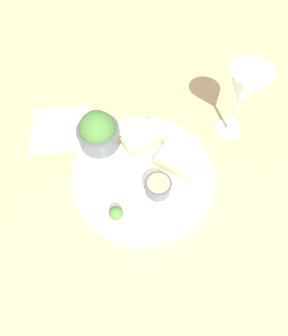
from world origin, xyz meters
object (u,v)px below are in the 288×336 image
object	(u,v)px
wine_glass	(246,90)
napkin	(61,129)
salad_bowl	(99,132)
sauce_ramekin	(159,186)
cheese_toast_near	(145,136)
cheese_toast_far	(177,162)

from	to	relation	value
wine_glass	napkin	world-z (taller)	wine_glass
salad_bowl	napkin	world-z (taller)	salad_bowl
sauce_ramekin	cheese_toast_near	xyz separation A→B (m)	(-0.03, 0.14, -0.01)
wine_glass	napkin	distance (m)	0.45
wine_glass	napkin	size ratio (longest dim) A/B	1.20
napkin	cheese_toast_far	bearing A→B (deg)	-22.03
napkin	cheese_toast_near	bearing A→B (deg)	-11.62
cheese_toast_far	wine_glass	bearing A→B (deg)	38.52
napkin	wine_glass	bearing A→B (deg)	-0.50
wine_glass	napkin	xyz separation A→B (m)	(-0.43, 0.00, -0.13)
cheese_toast_far	wine_glass	world-z (taller)	wine_glass
cheese_toast_far	napkin	size ratio (longest dim) A/B	0.72
salad_bowl	napkin	size ratio (longest dim) A/B	0.66
cheese_toast_near	wine_glass	xyz separation A→B (m)	(0.21, 0.04, 0.11)
sauce_ramekin	cheese_toast_near	distance (m)	0.14
cheese_toast_far	napkin	bearing A→B (deg)	157.97
sauce_ramekin	wine_glass	distance (m)	0.27
salad_bowl	cheese_toast_near	size ratio (longest dim) A/B	0.82
cheese_toast_near	sauce_ramekin	bearing A→B (deg)	-77.78
salad_bowl	wine_glass	size ratio (longest dim) A/B	0.55
salad_bowl	wine_glass	bearing A→B (deg)	8.15
salad_bowl	cheese_toast_near	distance (m)	0.11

